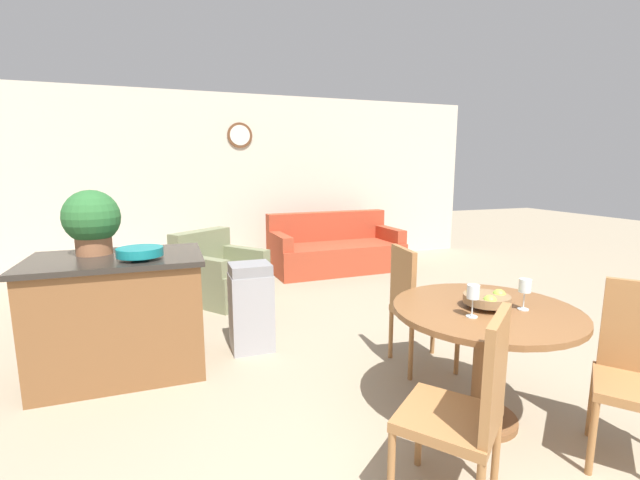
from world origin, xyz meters
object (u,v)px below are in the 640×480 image
at_px(dining_chair_near_left, 466,405).
at_px(wine_glass_right, 525,287).
at_px(wine_glass_left, 473,293).
at_px(teal_bowl, 140,252).
at_px(fruit_bowl, 487,299).
at_px(trash_bin, 251,307).
at_px(dining_chair_far_side, 415,303).
at_px(armchair, 219,276).
at_px(potted_plant, 92,220).
at_px(dining_table, 484,334).
at_px(couch, 335,251).
at_px(kitchen_island, 121,315).

distance_m(dining_chair_near_left, wine_glass_right, 0.94).
xyz_separation_m(wine_glass_left, teal_bowl, (-1.80, 1.40, 0.09)).
distance_m(fruit_bowl, trash_bin, 1.97).
bearing_deg(fruit_bowl, dining_chair_far_side, 89.50).
relative_size(wine_glass_left, trash_bin, 0.24).
bearing_deg(wine_glass_left, wine_glass_right, 0.04).
bearing_deg(armchair, dining_chair_far_side, -100.25).
xyz_separation_m(potted_plant, armchair, (1.09, 1.50, -0.90)).
bearing_deg(dining_table, wine_glass_left, -151.54).
distance_m(dining_table, potted_plant, 2.90).
bearing_deg(armchair, fruit_bowl, -106.64).
height_order(dining_chair_far_side, trash_bin, dining_chair_far_side).
height_order(teal_bowl, trash_bin, teal_bowl).
bearing_deg(dining_table, potted_plant, 145.01).
distance_m(couch, armchair, 2.08).
distance_m(fruit_bowl, armchair, 3.40).
xyz_separation_m(fruit_bowl, wine_glass_left, (-0.19, -0.10, 0.08)).
distance_m(potted_plant, trash_bin, 1.43).
bearing_deg(dining_chair_far_side, trash_bin, -117.36).
bearing_deg(dining_chair_near_left, couch, 36.93).
bearing_deg(trash_bin, dining_table, -53.68).
distance_m(fruit_bowl, wine_glass_left, 0.23).
xyz_separation_m(dining_table, teal_bowl, (-1.98, 1.30, 0.40)).
bearing_deg(dining_chair_near_left, wine_glass_right, -7.56).
bearing_deg(potted_plant, wine_glass_right, -34.54).
height_order(trash_bin, couch, couch).
bearing_deg(kitchen_island, trash_bin, 4.73).
bearing_deg(wine_glass_right, couch, 83.96).
bearing_deg(fruit_bowl, wine_glass_right, -28.59).
bearing_deg(kitchen_island, armchair, 60.86).
distance_m(fruit_bowl, couch, 4.13).
height_order(dining_table, fruit_bowl, fruit_bowl).
distance_m(dining_chair_near_left, fruit_bowl, 0.83).
height_order(fruit_bowl, kitchen_island, kitchen_island).
bearing_deg(kitchen_island, wine_glass_right, -33.80).
bearing_deg(wine_glass_left, couch, 78.96).
height_order(dining_chair_near_left, wine_glass_right, dining_chair_near_left).
bearing_deg(potted_plant, couch, 39.50).
height_order(wine_glass_left, kitchen_island, wine_glass_left).
bearing_deg(potted_plant, dining_table, -34.99).
xyz_separation_m(dining_table, wine_glass_left, (-0.19, -0.10, 0.31)).
bearing_deg(fruit_bowl, trash_bin, 126.34).
distance_m(dining_chair_near_left, couch, 4.76).
bearing_deg(armchair, teal_bowl, -150.39).
relative_size(fruit_bowl, kitchen_island, 0.22).
xyz_separation_m(teal_bowl, potted_plant, (-0.34, 0.32, 0.21)).
bearing_deg(wine_glass_right, dining_chair_far_side, 101.35).
xyz_separation_m(dining_table, trash_bin, (-1.14, 1.55, -0.19)).
bearing_deg(wine_glass_left, dining_table, 28.46).
distance_m(dining_chair_near_left, wine_glass_left, 0.68).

